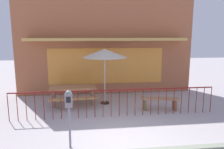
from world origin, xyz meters
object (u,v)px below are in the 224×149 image
Objects in this scene: patio_umbrella at (105,53)px; patio_bench at (160,101)px; parking_meter_near at (69,104)px; picnic_table_left at (73,91)px.

patio_umbrella is 2.84m from patio_bench.
parking_meter_near is at bearing -142.74° from patio_bench.
picnic_table_left is 1.26× the size of parking_meter_near.
picnic_table_left is at bearing 91.61° from parking_meter_near.
patio_bench is at bearing 37.26° from parking_meter_near.
parking_meter_near is (-3.18, -2.42, 0.80)m from patio_bench.
picnic_table_left is 1.31× the size of patio_bench.
parking_meter_near reaches higher than picnic_table_left.
picnic_table_left reaches higher than patio_bench.
patio_bench is at bearing -28.01° from patio_umbrella.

